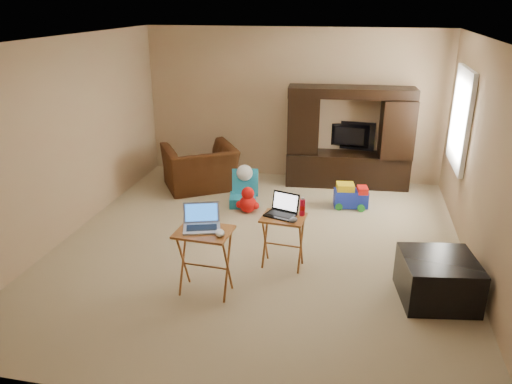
% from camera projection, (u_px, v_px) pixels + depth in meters
% --- Properties ---
extents(floor, '(5.50, 5.50, 0.00)m').
position_uv_depth(floor, '(259.00, 245.00, 6.31)').
color(floor, '#CEB88E').
rests_on(floor, ground).
extents(ceiling, '(5.50, 5.50, 0.00)m').
position_uv_depth(ceiling, '(260.00, 39.00, 5.40)').
color(ceiling, silver).
rests_on(ceiling, ground).
extents(wall_back, '(5.00, 0.00, 5.00)m').
position_uv_depth(wall_back, '(292.00, 105.00, 8.36)').
color(wall_back, tan).
rests_on(wall_back, ground).
extents(wall_front, '(5.00, 0.00, 5.00)m').
position_uv_depth(wall_front, '(177.00, 264.00, 3.35)').
color(wall_front, tan).
rests_on(wall_front, ground).
extents(wall_left, '(0.00, 5.50, 5.50)m').
position_uv_depth(wall_left, '(67.00, 139.00, 6.34)').
color(wall_left, tan).
rests_on(wall_left, ground).
extents(wall_right, '(0.00, 5.50, 5.50)m').
position_uv_depth(wall_right, '(487.00, 164.00, 5.37)').
color(wall_right, tan).
rests_on(wall_right, ground).
extents(window_pane, '(0.00, 1.20, 1.20)m').
position_uv_depth(window_pane, '(462.00, 119.00, 6.73)').
color(window_pane, white).
rests_on(window_pane, ground).
extents(window_frame, '(0.06, 1.14, 1.34)m').
position_uv_depth(window_frame, '(461.00, 119.00, 6.74)').
color(window_frame, white).
rests_on(window_frame, ground).
extents(entertainment_center, '(2.02, 0.67, 1.63)m').
position_uv_depth(entertainment_center, '(349.00, 137.00, 8.08)').
color(entertainment_center, black).
rests_on(entertainment_center, floor).
extents(television, '(0.83, 0.22, 0.48)m').
position_uv_depth(television, '(349.00, 136.00, 8.27)').
color(television, black).
rests_on(television, entertainment_center).
extents(recliner, '(1.43, 1.39, 0.71)m').
position_uv_depth(recliner, '(200.00, 168.00, 8.08)').
color(recliner, '#4B2610').
rests_on(recliner, floor).
extents(child_rocker, '(0.48, 0.53, 0.53)m').
position_uv_depth(child_rocker, '(243.00, 188.00, 7.45)').
color(child_rocker, teal).
rests_on(child_rocker, floor).
extents(plush_toy, '(0.35, 0.29, 0.39)m').
position_uv_depth(plush_toy, '(248.00, 200.00, 7.22)').
color(plush_toy, red).
rests_on(plush_toy, floor).
extents(push_toy, '(0.55, 0.43, 0.38)m').
position_uv_depth(push_toy, '(351.00, 195.00, 7.39)').
color(push_toy, '#192EC9').
rests_on(push_toy, floor).
extents(ottoman, '(0.83, 0.83, 0.47)m').
position_uv_depth(ottoman, '(438.00, 279.00, 5.10)').
color(ottoman, black).
rests_on(ottoman, floor).
extents(tray_table_left, '(0.58, 0.47, 0.72)m').
position_uv_depth(tray_table_left, '(205.00, 262.00, 5.18)').
color(tray_table_left, '#AB6929').
rests_on(tray_table_left, floor).
extents(tray_table_right, '(0.51, 0.43, 0.63)m').
position_uv_depth(tray_table_right, '(283.00, 242.00, 5.71)').
color(tray_table_right, '#9A5B25').
rests_on(tray_table_right, floor).
extents(laptop_left, '(0.45, 0.41, 0.24)m').
position_uv_depth(laptop_left, '(201.00, 219.00, 5.04)').
color(laptop_left, '#A5A6AA').
rests_on(laptop_left, tray_table_left).
extents(laptop_right, '(0.39, 0.36, 0.24)m').
position_uv_depth(laptop_right, '(280.00, 206.00, 5.58)').
color(laptop_right, black).
rests_on(laptop_right, tray_table_right).
extents(mouse_left, '(0.14, 0.17, 0.06)m').
position_uv_depth(mouse_left, '(220.00, 233.00, 4.94)').
color(mouse_left, white).
rests_on(mouse_left, tray_table_left).
extents(mouse_right, '(0.11, 0.14, 0.05)m').
position_uv_depth(mouse_right, '(293.00, 220.00, 5.45)').
color(mouse_right, '#3C3C41').
rests_on(mouse_right, tray_table_right).
extents(water_bottle, '(0.06, 0.06, 0.19)m').
position_uv_depth(water_bottle, '(302.00, 208.00, 5.60)').
color(water_bottle, red).
rests_on(water_bottle, tray_table_right).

